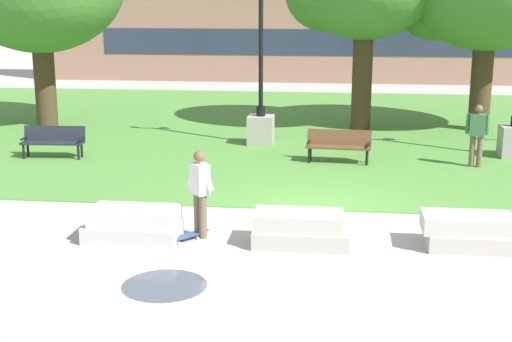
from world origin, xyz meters
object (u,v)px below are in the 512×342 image
at_px(person_skateboarder, 200,189).
at_px(skateboard, 185,236).
at_px(park_bench_near_right, 53,140).
at_px(person_bystander_near_lawn, 477,132).
at_px(concrete_block_center, 133,225).
at_px(park_bench_near_left, 339,144).
at_px(lamp_post_left, 261,110).
at_px(concrete_block_left, 300,229).
at_px(concrete_block_right, 472,232).

bearing_deg(person_skateboarder, skateboard, -132.11).
bearing_deg(park_bench_near_right, person_bystander_near_lawn, 0.99).
xyz_separation_m(concrete_block_center, skateboard, (0.99, 0.07, -0.22)).
bearing_deg(concrete_block_center, park_bench_near_left, 61.45).
height_order(lamp_post_left, person_bystander_near_lawn, lamp_post_left).
xyz_separation_m(park_bench_near_left, park_bench_near_right, (-8.20, -0.35, 0.00)).
height_order(park_bench_near_left, lamp_post_left, lamp_post_left).
height_order(concrete_block_center, lamp_post_left, lamp_post_left).
bearing_deg(lamp_post_left, park_bench_near_left, -42.79).
height_order(park_bench_near_right, lamp_post_left, lamp_post_left).
relative_size(park_bench_near_right, lamp_post_left, 0.34).
bearing_deg(skateboard, park_bench_near_left, 67.76).
height_order(concrete_block_left, skateboard, concrete_block_left).
bearing_deg(concrete_block_center, park_bench_near_right, 122.74).
relative_size(concrete_block_center, concrete_block_right, 0.95).
relative_size(skateboard, lamp_post_left, 0.17).
height_order(concrete_block_center, park_bench_near_left, park_bench_near_left).
height_order(concrete_block_left, park_bench_near_right, park_bench_near_right).
xyz_separation_m(concrete_block_right, person_skateboarder, (-5.13, 0.05, 0.66)).
bearing_deg(person_skateboarder, person_bystander_near_lawn, 46.18).
bearing_deg(skateboard, concrete_block_left, 0.54).
bearing_deg(skateboard, lamp_post_left, 87.44).
bearing_deg(concrete_block_left, park_bench_near_left, 84.48).
bearing_deg(concrete_block_left, lamp_post_left, 100.86).
bearing_deg(lamp_post_left, concrete_block_center, -98.51).
relative_size(concrete_block_left, park_bench_near_left, 0.98).
xyz_separation_m(concrete_block_center, person_skateboarder, (1.24, 0.34, 0.66)).
relative_size(lamp_post_left, person_bystander_near_lawn, 3.18).
height_order(person_skateboarder, person_bystander_near_lawn, person_bystander_near_lawn).
height_order(skateboard, park_bench_near_left, park_bench_near_left).
distance_m(person_skateboarder, person_bystander_near_lawn, 9.17).
bearing_deg(lamp_post_left, skateboard, -92.56).
bearing_deg(park_bench_near_left, concrete_block_right, -69.82).
bearing_deg(park_bench_near_right, concrete_block_left, -41.53).
relative_size(concrete_block_right, person_skateboarder, 1.11).
xyz_separation_m(concrete_block_left, concrete_block_right, (3.18, 0.21, 0.00)).
relative_size(person_skateboarder, person_bystander_near_lawn, 1.00).
distance_m(concrete_block_left, park_bench_near_left, 7.05).
bearing_deg(person_bystander_near_lawn, person_skateboarder, -133.82).
relative_size(concrete_block_center, park_bench_near_left, 0.98).
height_order(concrete_block_left, person_skateboarder, person_skateboarder).
relative_size(person_skateboarder, skateboard, 1.90).
height_order(concrete_block_left, lamp_post_left, lamp_post_left).
bearing_deg(concrete_block_left, skateboard, -179.46).
xyz_separation_m(person_skateboarder, lamp_post_left, (0.17, 9.03, 0.15)).
distance_m(concrete_block_center, concrete_block_right, 6.37).
xyz_separation_m(skateboard, park_bench_near_right, (-5.33, 6.69, 0.45)).
relative_size(concrete_block_center, lamp_post_left, 0.33).
relative_size(concrete_block_left, park_bench_near_right, 0.99).
distance_m(concrete_block_left, park_bench_near_right, 10.05).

